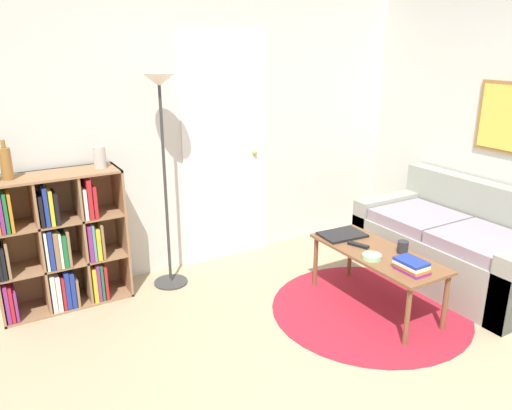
{
  "coord_description": "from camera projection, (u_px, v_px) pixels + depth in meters",
  "views": [
    {
      "loc": [
        -1.83,
        -1.66,
        1.98
      ],
      "look_at": [
        -0.1,
        1.27,
        0.85
      ],
      "focal_mm": 35.0,
      "sensor_mm": 36.0,
      "label": 1
    }
  ],
  "objects": [
    {
      "name": "floor_lamp",
      "position": [
        161.0,
        122.0,
        3.84
      ],
      "size": [
        0.28,
        0.28,
        1.74
      ],
      "color": "#333333",
      "rests_on": "ground_plane"
    },
    {
      "name": "cup",
      "position": [
        403.0,
        247.0,
        3.73
      ],
      "size": [
        0.08,
        0.08,
        0.09
      ],
      "color": "#28282D",
      "rests_on": "coffee_table"
    },
    {
      "name": "rug",
      "position": [
        370.0,
        309.0,
        3.85
      ],
      "size": [
        1.51,
        1.51,
        0.01
      ],
      "color": "maroon",
      "rests_on": "ground_plane"
    },
    {
      "name": "remote",
      "position": [
        358.0,
        245.0,
        3.86
      ],
      "size": [
        0.1,
        0.17,
        0.02
      ],
      "color": "black",
      "rests_on": "coffee_table"
    },
    {
      "name": "ground_plane",
      "position": [
        384.0,
        402.0,
        2.86
      ],
      "size": [
        14.0,
        14.0,
        0.0
      ],
      "primitive_type": "plane",
      "color": "tan"
    },
    {
      "name": "vase_on_shelf",
      "position": [
        100.0,
        157.0,
        3.76
      ],
      "size": [
        0.09,
        0.09,
        0.16
      ],
      "color": "#B7B2A8",
      "rests_on": "bookshelf"
    },
    {
      "name": "couch",
      "position": [
        457.0,
        247.0,
        4.28
      ],
      "size": [
        0.84,
        1.6,
        0.82
      ],
      "color": "gray",
      "rests_on": "ground_plane"
    },
    {
      "name": "bookshelf",
      "position": [
        58.0,
        245.0,
        3.78
      ],
      "size": [
        0.95,
        0.34,
        1.05
      ],
      "color": "#936B47",
      "rests_on": "ground_plane"
    },
    {
      "name": "bowl",
      "position": [
        372.0,
        257.0,
        3.63
      ],
      "size": [
        0.14,
        0.14,
        0.04
      ],
      "color": "#9ED193",
      "rests_on": "coffee_table"
    },
    {
      "name": "wall_right",
      "position": [
        475.0,
        121.0,
        4.39
      ],
      "size": [
        0.08,
        5.31,
        2.6
      ],
      "color": "silver",
      "rests_on": "ground_plane"
    },
    {
      "name": "laptop",
      "position": [
        342.0,
        235.0,
        4.06
      ],
      "size": [
        0.37,
        0.28,
        0.02
      ],
      "color": "black",
      "rests_on": "coffee_table"
    },
    {
      "name": "wall_back",
      "position": [
        205.0,
        123.0,
        4.36
      ],
      "size": [
        7.09,
        0.11,
        2.6
      ],
      "color": "silver",
      "rests_on": "ground_plane"
    },
    {
      "name": "book_stack_on_table",
      "position": [
        412.0,
        266.0,
        3.43
      ],
      "size": [
        0.15,
        0.23,
        0.08
      ],
      "color": "#7F287A",
      "rests_on": "coffee_table"
    },
    {
      "name": "bottle_middle",
      "position": [
        6.0,
        163.0,
        3.44
      ],
      "size": [
        0.08,
        0.08,
        0.28
      ],
      "color": "olive",
      "rests_on": "bookshelf"
    },
    {
      "name": "coffee_table",
      "position": [
        377.0,
        258.0,
        3.78
      ],
      "size": [
        0.46,
        1.09,
        0.46
      ],
      "color": "brown",
      "rests_on": "ground_plane"
    }
  ]
}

